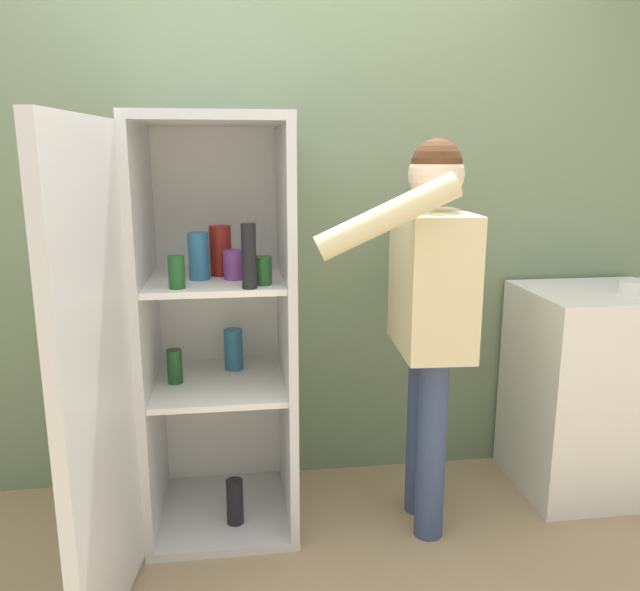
# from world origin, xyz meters

# --- Properties ---
(wall_back) EXTENTS (7.00, 0.06, 2.55)m
(wall_back) POSITION_xyz_m (0.00, 0.98, 1.27)
(wall_back) COLOR gray
(wall_back) RESTS_ON ground_plane
(refrigerator) EXTENTS (0.71, 1.20, 1.66)m
(refrigerator) POSITION_xyz_m (-0.35, 0.54, 0.83)
(refrigerator) COLOR silver
(refrigerator) RESTS_ON ground_plane
(person) EXTENTS (0.63, 0.60, 1.58)m
(person) POSITION_xyz_m (0.54, 0.45, 0.99)
(person) COLOR #384770
(person) RESTS_ON ground_plane
(counter) EXTENTS (0.65, 0.56, 0.93)m
(counter) POSITION_xyz_m (1.40, 0.65, 0.47)
(counter) COLOR white
(counter) RESTS_ON ground_plane
(bowl) EXTENTS (0.15, 0.15, 0.06)m
(bowl) POSITION_xyz_m (1.49, 0.56, 0.96)
(bowl) COLOR white
(bowl) RESTS_ON counter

